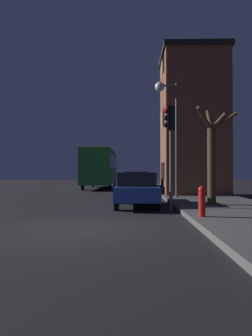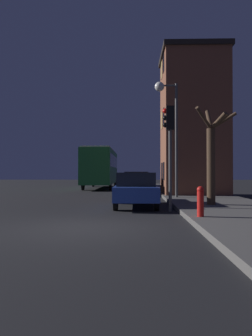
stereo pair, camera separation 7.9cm
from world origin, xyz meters
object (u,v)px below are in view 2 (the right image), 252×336
at_px(car_mid_lane, 136,183).
at_px(streetlamp, 167,111).
at_px(traffic_light, 169,136).
at_px(bare_tree, 212,155).
at_px(bus, 101,166).
at_px(fire_hydrant, 200,201).
at_px(car_near_lane, 136,189).

bearing_deg(car_mid_lane, streetlamp, -68.51).
relative_size(traffic_light, bare_tree, 1.00).
bearing_deg(traffic_light, bus, 103.76).
bearing_deg(streetlamp, bus, 110.36).
xyz_separation_m(streetlamp, bus, (-4.95, 13.35, -2.62)).
bearing_deg(traffic_light, fire_hydrant, -76.54).
bearing_deg(bare_tree, traffic_light, -151.10).
height_order(bus, car_mid_lane, bus).
distance_m(bare_tree, car_near_lane, 3.48).
xyz_separation_m(traffic_light, fire_hydrant, (0.64, -2.67, -2.24)).
height_order(traffic_light, fire_hydrant, traffic_light).
bearing_deg(bus, traffic_light, -76.24).
bearing_deg(fire_hydrant, car_near_lane, 113.46).
height_order(streetlamp, car_mid_lane, streetlamp).
bearing_deg(car_near_lane, car_mid_lane, 89.59).
height_order(streetlamp, car_near_lane, streetlamp).
height_order(streetlamp, fire_hydrant, streetlamp).
distance_m(traffic_light, bare_tree, 2.22).
xyz_separation_m(bus, car_mid_lane, (3.30, -9.15, -1.35)).
distance_m(traffic_light, car_mid_lane, 9.56).
distance_m(traffic_light, car_near_lane, 2.99).
distance_m(streetlamp, traffic_light, 5.42).
xyz_separation_m(bus, fire_hydrant, (5.15, -21.08, -1.51)).
distance_m(streetlamp, fire_hydrant, 8.77).
height_order(streetlamp, bare_tree, streetlamp).
relative_size(traffic_light, car_near_lane, 0.89).
bearing_deg(streetlamp, car_mid_lane, 111.49).
xyz_separation_m(car_near_lane, car_mid_lane, (0.05, 7.55, 0.02)).
bearing_deg(car_near_lane, bus, 101.01).
xyz_separation_m(bare_tree, fire_hydrant, (-1.20, -3.68, -1.54)).
height_order(car_near_lane, fire_hydrant, car_near_lane).
bearing_deg(fire_hydrant, streetlamp, 91.45).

